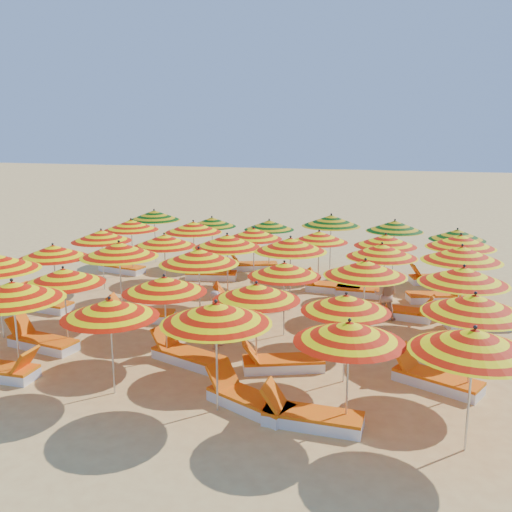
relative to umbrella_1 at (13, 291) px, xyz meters
name	(u,v)px	position (x,y,z in m)	size (l,w,h in m)	color
ground	(251,317)	(3.26, 5.17, -1.88)	(120.00, 120.00, 0.00)	#E4B965
umbrella_1	(13,291)	(0.00, 0.00, 0.00)	(2.42, 2.42, 2.14)	silver
umbrella_2	(110,308)	(2.14, 0.04, -0.17)	(2.25, 2.25, 1.95)	silver
umbrella_3	(216,313)	(4.29, -0.02, -0.03)	(2.16, 2.16, 2.10)	silver
umbrella_4	(349,332)	(6.61, 0.05, -0.15)	(2.22, 2.22, 1.97)	silver
umbrella_5	(474,341)	(8.53, -0.10, -0.04)	(2.55, 2.55, 2.09)	silver
umbrella_7	(63,276)	(-0.11, 1.77, -0.14)	(2.06, 2.06, 1.98)	silver
umbrella_8	(164,284)	(2.37, 1.88, -0.17)	(2.26, 2.26, 1.95)	silver
umbrella_9	(256,292)	(4.43, 1.93, -0.17)	(1.88, 1.88, 1.94)	silver
umbrella_10	(346,303)	(6.29, 1.87, -0.22)	(2.29, 2.29, 1.88)	silver
umbrella_11	(475,304)	(8.66, 1.97, -0.06)	(2.56, 2.56, 2.07)	silver
umbrella_12	(53,251)	(-1.99, 3.95, -0.14)	(2.40, 2.40, 1.98)	silver
umbrella_13	(119,250)	(0.02, 4.01, 0.03)	(2.72, 2.72, 2.17)	silver
umbrella_14	(199,256)	(2.29, 3.97, 0.00)	(2.18, 2.18, 2.14)	silver
umbrella_15	(284,269)	(4.47, 4.10, -0.20)	(2.28, 2.28, 1.91)	silver
umbrella_16	(365,268)	(6.39, 4.19, -0.06)	(2.16, 2.16, 2.07)	silver
umbrella_17	(464,275)	(8.55, 4.07, -0.03)	(2.52, 2.52, 2.10)	silver
umbrella_18	(101,236)	(-2.04, 6.42, -0.14)	(2.21, 2.21, 1.98)	silver
umbrella_19	(164,240)	(0.23, 6.22, -0.12)	(2.13, 2.13, 2.00)	silver
umbrella_20	(227,241)	(2.27, 6.10, -0.01)	(2.13, 2.13, 2.13)	silver
umbrella_21	(291,245)	(4.13, 6.09, 0.01)	(2.12, 2.12, 2.15)	silver
umbrella_22	(382,251)	(6.58, 6.44, -0.08)	(2.29, 2.29, 2.05)	silver
umbrella_23	(462,254)	(8.59, 6.16, 0.02)	(2.27, 2.27, 2.16)	silver
umbrella_24	(131,225)	(-2.12, 8.44, -0.12)	(2.35, 2.35, 2.01)	silver
umbrella_25	(193,227)	(0.20, 8.48, -0.08)	(2.42, 2.42, 2.05)	silver
umbrella_26	(254,234)	(2.36, 8.34, -0.17)	(2.14, 2.14, 1.95)	silver
umbrella_27	(319,237)	(4.46, 8.54, -0.19)	(2.33, 2.33, 1.93)	silver
umbrella_28	(385,240)	(6.53, 8.24, -0.13)	(2.44, 2.44, 1.99)	silver
umbrella_29	(461,241)	(8.64, 8.19, -0.03)	(2.52, 2.52, 2.11)	silver
umbrella_30	(154,215)	(-2.22, 10.37, -0.06)	(2.59, 2.59, 2.08)	silver
umbrella_31	(212,222)	(0.07, 10.48, -0.22)	(2.16, 2.16, 1.89)	silver
umbrella_32	(269,225)	(2.29, 10.41, -0.21)	(2.36, 2.36, 1.90)	silver
umbrella_33	(331,221)	(4.48, 10.58, 0.02)	(2.07, 2.07, 2.16)	silver
umbrella_34	(395,226)	(6.63, 10.66, -0.08)	(2.57, 2.57, 2.05)	silver
umbrella_35	(457,235)	(8.63, 10.32, -0.21)	(2.37, 2.37, 1.90)	silver
lounger_1	(248,400)	(4.80, 0.22, -1.73)	(1.82, 1.24, 0.69)	white
lounger_2	(310,417)	(6.01, -0.06, -1.73)	(1.73, 0.58, 0.69)	white
lounger_3	(42,342)	(-0.70, 1.59, -1.73)	(1.80, 0.83, 0.69)	white
lounger_4	(187,356)	(2.87, 1.82, -1.73)	(1.83, 1.10, 0.69)	white
lounger_5	(281,363)	(4.93, 2.06, -1.73)	(1.82, 1.20, 0.69)	white
lounger_6	(435,379)	(8.06, 2.17, -1.73)	(1.82, 1.22, 0.69)	white
lounger_7	(43,304)	(-2.58, 4.09, -1.73)	(1.78, 0.75, 0.69)	white
lounger_8	(140,315)	(0.52, 4.05, -1.73)	(1.82, 0.94, 0.69)	white
lounger_9	(224,323)	(2.89, 4.13, -1.73)	(1.83, 1.05, 0.69)	white
lounger_10	(243,302)	(2.77, 5.99, -1.73)	(1.82, 0.96, 0.69)	white
lounger_11	(401,312)	(7.17, 6.33, -1.73)	(1.79, 0.80, 0.69)	white
lounger_12	(477,323)	(9.09, 6.05, -1.73)	(1.83, 1.13, 0.69)	white
lounger_13	(121,268)	(-2.72, 8.62, -1.73)	(1.81, 0.88, 0.69)	white
lounger_14	(213,275)	(0.79, 8.67, -1.73)	(1.82, 0.96, 0.69)	white
lounger_15	(332,287)	(4.96, 8.30, -1.73)	(1.76, 0.66, 0.69)	white
lounger_16	(366,291)	(6.03, 8.12, -1.73)	(1.75, 0.65, 0.69)	white
lounger_17	(438,297)	(8.14, 8.18, -1.73)	(1.83, 1.09, 0.69)	white
lounger_18	(253,266)	(1.69, 10.34, -1.73)	(1.83, 1.16, 0.69)	white
lounger_19	(435,279)	(8.04, 10.32, -1.73)	(1.83, 1.13, 0.69)	white
beachgoer_b	(386,295)	(6.76, 6.12, -1.22)	(0.64, 0.50, 1.32)	tan
beachgoer_a	(217,319)	(3.18, 2.88, -1.20)	(0.50, 0.33, 1.37)	tan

